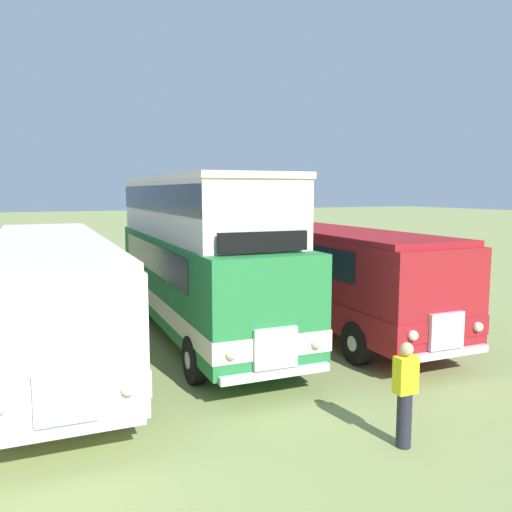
# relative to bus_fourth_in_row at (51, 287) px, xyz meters

# --- Properties ---
(bus_fourth_in_row) EXTENTS (2.96, 11.72, 2.99)m
(bus_fourth_in_row) POSITION_rel_bus_fourth_in_row_xyz_m (0.00, 0.00, 0.00)
(bus_fourth_in_row) COLOR silver
(bus_fourth_in_row) RESTS_ON ground
(bus_fifth_in_row) EXTENTS (2.93, 10.21, 4.49)m
(bus_fifth_in_row) POSITION_rel_bus_fourth_in_row_xyz_m (3.88, 0.20, 0.71)
(bus_fifth_in_row) COLOR #237538
(bus_fifth_in_row) RESTS_ON ground
(bus_sixth_in_row) EXTENTS (2.86, 10.57, 2.99)m
(bus_sixth_in_row) POSITION_rel_bus_fourth_in_row_xyz_m (7.76, -0.12, -0.00)
(bus_sixth_in_row) COLOR maroon
(bus_sixth_in_row) RESTS_ON ground
(marshal_person) EXTENTS (0.36, 0.24, 1.73)m
(marshal_person) POSITION_rel_bus_fourth_in_row_xyz_m (4.75, -7.38, -0.87)
(marshal_person) COLOR #23232D
(marshal_person) RESTS_ON ground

